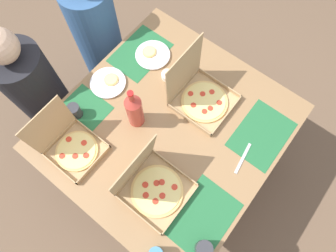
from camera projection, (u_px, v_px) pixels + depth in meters
ground_plane at (168, 160)px, 2.33m from camera, size 6.00×6.00×0.00m
dining_table at (168, 132)px, 1.74m from camera, size 1.25×1.19×0.73m
placemat_near_left at (203, 218)px, 1.46m from camera, size 0.36×0.26×0.00m
placemat_near_right at (262, 135)px, 1.63m from camera, size 0.36×0.26×0.00m
placemat_far_left at (77, 118)px, 1.66m from camera, size 0.36×0.26×0.00m
placemat_far_right at (140, 53)px, 1.83m from camera, size 0.36×0.26×0.00m
pizza_box_edge_far at (71, 146)px, 1.55m from camera, size 0.26×0.28×0.30m
pizza_box_corner_right at (200, 95)px, 1.66m from camera, size 0.31×0.32×0.34m
pizza_box_corner_left at (152, 186)px, 1.47m from camera, size 0.31×0.31×0.34m
plate_far_left at (152, 55)px, 1.81m from camera, size 0.22×0.22×0.03m
plate_near_left at (108, 83)px, 1.74m from camera, size 0.21×0.21×0.03m
soda_bottle at (134, 110)px, 1.54m from camera, size 0.09×0.09×0.32m
cup_spare at (204, 249)px, 1.36m from camera, size 0.08×0.08×0.10m
cup_clear_left at (75, 111)px, 1.63m from camera, size 0.07×0.07×0.09m
condiment_bowl at (167, 75)px, 1.75m from camera, size 0.07×0.07×0.04m
fork_by_near_left at (243, 158)px, 1.57m from camera, size 0.19×0.04×0.00m
fork_by_far_left at (191, 55)px, 1.82m from camera, size 0.18×0.10×0.00m
diner_left_seat at (43, 96)px, 1.96m from camera, size 0.32×0.32×1.15m
diner_right_seat at (99, 40)px, 2.11m from camera, size 0.32×0.32×1.19m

